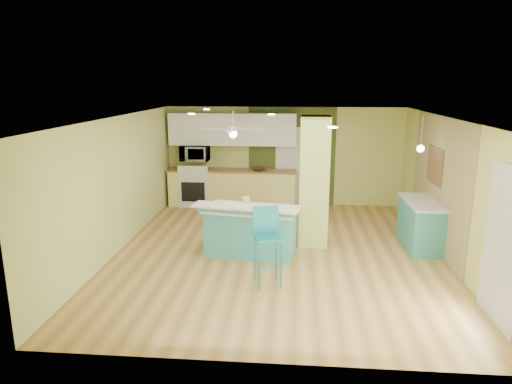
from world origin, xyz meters
TOP-DOWN VIEW (x-y plane):
  - floor at (0.00, 0.00)m, footprint 6.00×7.00m
  - ceiling at (0.00, 0.00)m, footprint 6.00×7.00m
  - wall_back at (0.00, 3.50)m, footprint 6.00×0.01m
  - wall_front at (0.00, -3.50)m, footprint 6.00×0.01m
  - wall_left at (-3.00, 0.00)m, footprint 0.01×7.00m
  - wall_right at (3.00, 0.00)m, footprint 0.01×7.00m
  - wood_panel at (2.99, 0.60)m, footprint 0.02×3.40m
  - olive_accent at (0.20, 3.49)m, footprint 2.20×0.02m
  - interior_door at (0.20, 3.46)m, footprint 0.82×0.05m
  - french_door at (2.97, -2.30)m, footprint 0.04×1.08m
  - column at (0.65, 0.50)m, footprint 0.55×0.55m
  - kitchen_run at (-1.30, 3.20)m, footprint 3.25×0.63m
  - stove at (-2.25, 3.19)m, footprint 0.76×0.66m
  - upper_cabinets at (-1.30, 3.32)m, footprint 3.20×0.34m
  - microwave at (-2.25, 3.20)m, footprint 0.70×0.48m
  - ceiling_fan at (-1.10, 2.00)m, footprint 1.41×1.41m
  - pendant_lamp at (2.65, 0.75)m, footprint 0.14×0.14m
  - wall_decor at (2.96, 0.80)m, footprint 0.03×0.90m
  - peninsula at (-0.51, -0.13)m, footprint 1.92×1.27m
  - bar_stool at (-0.13, -1.36)m, footprint 0.51×0.51m
  - side_counter at (2.70, 0.52)m, footprint 0.60×1.41m
  - fruit_bowl at (-0.62, 3.14)m, footprint 0.43×0.43m
  - canister at (-0.61, -0.03)m, footprint 0.15×0.15m

SIDE VIEW (x-z plane):
  - floor at x=0.00m, z-range -0.01..0.00m
  - side_counter at x=2.70m, z-range 0.00..0.91m
  - stove at x=-2.25m, z-range -0.08..1.00m
  - peninsula at x=-0.51m, z-range -0.04..0.97m
  - kitchen_run at x=-1.30m, z-range 0.00..0.94m
  - bar_stool at x=-0.13m, z-range 0.21..1.45m
  - canister at x=-0.61m, z-range 0.87..1.05m
  - fruit_bowl at x=-0.62m, z-range 0.94..1.02m
  - interior_door at x=0.20m, z-range 0.00..2.00m
  - french_door at x=2.97m, z-range 0.00..2.10m
  - wall_back at x=0.00m, z-range 0.00..2.50m
  - wall_front at x=0.00m, z-range 0.00..2.50m
  - wall_left at x=-3.00m, z-range 0.00..2.50m
  - wall_right at x=3.00m, z-range 0.00..2.50m
  - wood_panel at x=2.99m, z-range 0.00..2.50m
  - olive_accent at x=0.20m, z-range 0.00..2.50m
  - column at x=0.65m, z-range 0.00..2.50m
  - microwave at x=-2.25m, z-range 1.16..1.55m
  - wall_decor at x=2.96m, z-range 1.20..1.90m
  - pendant_lamp at x=2.65m, z-range 1.54..2.23m
  - upper_cabinets at x=-1.30m, z-range 1.55..2.35m
  - ceiling_fan at x=-1.10m, z-range 1.77..2.38m
  - ceiling at x=0.00m, z-range 2.50..2.51m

